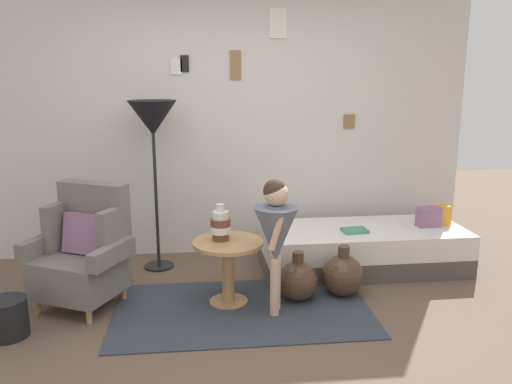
# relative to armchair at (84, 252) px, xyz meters

# --- Properties ---
(ground_plane) EXTENTS (12.00, 12.00, 0.00)m
(ground_plane) POSITION_rel_armchair_xyz_m (1.25, -0.77, -0.44)
(ground_plane) COLOR brown
(gallery_wall) EXTENTS (4.80, 0.12, 2.60)m
(gallery_wall) POSITION_rel_armchair_xyz_m (1.25, 1.18, 0.86)
(gallery_wall) COLOR silver
(gallery_wall) RESTS_ON ground
(rug) EXTENTS (2.01, 1.16, 0.01)m
(rug) POSITION_rel_armchair_xyz_m (1.24, -0.28, -0.43)
(rug) COLOR #333842
(rug) RESTS_ON ground
(armchair) EXTENTS (0.90, 0.81, 0.97)m
(armchair) POSITION_rel_armchair_xyz_m (0.00, 0.00, 0.00)
(armchair) COLOR tan
(armchair) RESTS_ON ground
(daybed) EXTENTS (1.91, 0.83, 0.40)m
(daybed) POSITION_rel_armchair_xyz_m (2.45, 0.50, -0.24)
(daybed) COLOR #4C4742
(daybed) RESTS_ON ground
(pillow_head) EXTENTS (0.18, 0.14, 0.19)m
(pillow_head) POSITION_rel_armchair_xyz_m (3.22, 0.54, 0.05)
(pillow_head) COLOR orange
(pillow_head) RESTS_ON daybed
(pillow_mid) EXTENTS (0.22, 0.13, 0.19)m
(pillow_mid) POSITION_rel_armchair_xyz_m (3.08, 0.49, 0.06)
(pillow_mid) COLOR gray
(pillow_mid) RESTS_ON daybed
(side_table) EXTENTS (0.57, 0.57, 0.53)m
(side_table) POSITION_rel_armchair_xyz_m (1.14, -0.13, -0.06)
(side_table) COLOR tan
(side_table) RESTS_ON ground
(vase_striped) EXTENTS (0.16, 0.16, 0.29)m
(vase_striped) POSITION_rel_armchair_xyz_m (1.09, -0.09, 0.21)
(vase_striped) COLOR brown
(vase_striped) RESTS_ON side_table
(floor_lamp) EXTENTS (0.44, 0.44, 1.59)m
(floor_lamp) POSITION_rel_armchair_xyz_m (0.52, 0.74, 0.94)
(floor_lamp) COLOR black
(floor_lamp) RESTS_ON ground
(person_child) EXTENTS (0.34, 0.34, 1.07)m
(person_child) POSITION_rel_armchair_xyz_m (1.49, -0.35, 0.24)
(person_child) COLOR #D8AD8E
(person_child) RESTS_ON ground
(book_on_daybed) EXTENTS (0.24, 0.18, 0.03)m
(book_on_daybed) POSITION_rel_armchair_xyz_m (2.33, 0.39, -0.02)
(book_on_daybed) COLOR #48896D
(book_on_daybed) RESTS_ON daybed
(demijohn_near) EXTENTS (0.33, 0.33, 0.42)m
(demijohn_near) POSITION_rel_armchair_xyz_m (1.71, -0.13, -0.27)
(demijohn_near) COLOR #473323
(demijohn_near) RESTS_ON ground
(demijohn_far) EXTENTS (0.35, 0.35, 0.43)m
(demijohn_far) POSITION_rel_armchair_xyz_m (2.10, -0.08, -0.26)
(demijohn_far) COLOR #473323
(demijohn_far) RESTS_ON ground
(magazine_basket) EXTENTS (0.28, 0.28, 0.28)m
(magazine_basket) POSITION_rel_armchair_xyz_m (-0.45, -0.51, -0.30)
(magazine_basket) COLOR black
(magazine_basket) RESTS_ON ground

